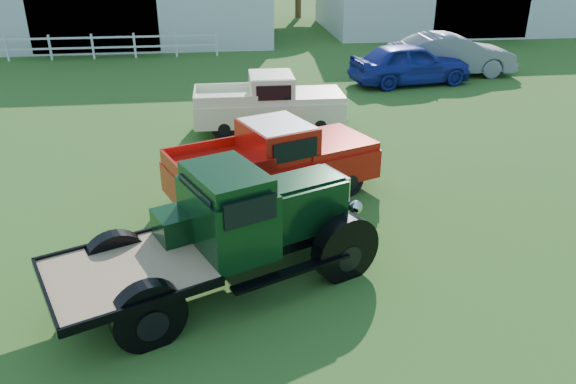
{
  "coord_description": "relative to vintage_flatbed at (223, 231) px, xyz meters",
  "views": [
    {
      "loc": [
        -1.07,
        -8.75,
        5.74
      ],
      "look_at": [
        0.2,
        1.2,
        1.05
      ],
      "focal_mm": 35.0,
      "sensor_mm": 36.0,
      "label": 1
    }
  ],
  "objects": [
    {
      "name": "white_pickup",
      "position": [
        1.59,
        8.4,
        -0.22
      ],
      "size": [
        4.79,
        1.91,
        1.75
      ],
      "primitive_type": null,
      "rotation": [
        0.0,
        0.0,
        -0.01
      ],
      "color": "#F4ECBF",
      "rests_on": "ground"
    },
    {
      "name": "fence_rail",
      "position": [
        -6.89,
        20.3,
        -0.49
      ],
      "size": [
        14.2,
        0.16,
        1.2
      ],
      "primitive_type": null,
      "color": "white",
      "rests_on": "ground"
    },
    {
      "name": "misc_car_blue",
      "position": [
        7.86,
        13.57,
        -0.26
      ],
      "size": [
        5.14,
        2.68,
        1.67
      ],
      "primitive_type": "imported",
      "rotation": [
        0.0,
        0.0,
        1.72
      ],
      "color": "navy",
      "rests_on": "ground"
    },
    {
      "name": "ground",
      "position": [
        1.11,
        0.3,
        -1.09
      ],
      "size": [
        120.0,
        120.0,
        0.0
      ],
      "primitive_type": "plane",
      "color": "#38621C"
    },
    {
      "name": "red_pickup",
      "position": [
        1.23,
        3.52,
        -0.18
      ],
      "size": [
        5.37,
        3.66,
        1.83
      ],
      "primitive_type": null,
      "rotation": [
        0.0,
        0.0,
        0.38
      ],
      "color": "red",
      "rests_on": "ground"
    },
    {
      "name": "vintage_flatbed",
      "position": [
        0.0,
        0.0,
        0.0
      ],
      "size": [
        5.94,
        4.24,
        2.19
      ],
      "primitive_type": null,
      "rotation": [
        0.0,
        0.0,
        0.42
      ],
      "color": "black",
      "rests_on": "ground"
    },
    {
      "name": "misc_car_grey",
      "position": [
        10.14,
        14.86,
        -0.22
      ],
      "size": [
        5.36,
        2.03,
        1.75
      ],
      "primitive_type": "imported",
      "rotation": [
        0.0,
        0.0,
        1.54
      ],
      "color": "slate",
      "rests_on": "ground"
    }
  ]
}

